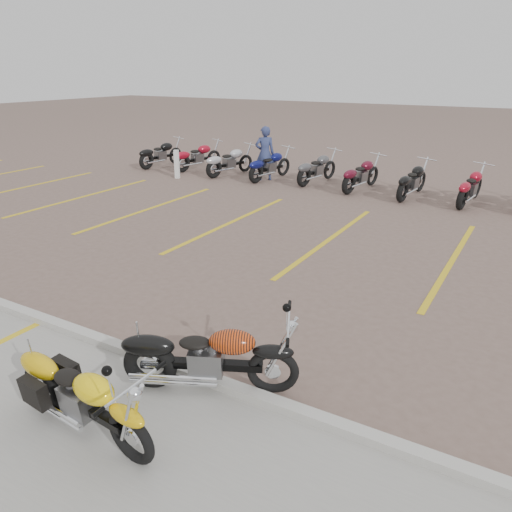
{
  "coord_description": "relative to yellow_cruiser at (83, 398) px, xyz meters",
  "views": [
    {
      "loc": [
        4.03,
        -6.26,
        3.71
      ],
      "look_at": [
        0.08,
        0.5,
        0.75
      ],
      "focal_mm": 35.0,
      "sensor_mm": 36.0,
      "label": 1
    }
  ],
  "objects": [
    {
      "name": "flame_cruiser",
      "position": [
        0.7,
        1.27,
        0.01
      ],
      "size": [
        1.99,
        1.03,
        0.88
      ],
      "rotation": [
        0.11,
        0.0,
        0.44
      ],
      "color": "black",
      "rests_on": "ground"
    },
    {
      "name": "ground",
      "position": [
        -0.22,
        3.37,
        -0.43
      ],
      "size": [
        100.0,
        100.0,
        0.0
      ],
      "primitive_type": "plane",
      "color": "#725B52",
      "rests_on": "ground"
    },
    {
      "name": "bg_bike_row",
      "position": [
        1.19,
        12.48,
        0.12
      ],
      "size": [
        22.48,
        2.09,
        1.1
      ],
      "color": "black",
      "rests_on": "ground"
    },
    {
      "name": "bollard",
      "position": [
        -7.56,
        11.0,
        0.07
      ],
      "size": [
        0.19,
        0.19,
        1.0
      ],
      "primitive_type": "cube",
      "rotation": [
        0.0,
        0.0,
        0.34
      ],
      "color": "silver",
      "rests_on": "ground"
    },
    {
      "name": "person_a",
      "position": [
        -4.72,
        12.32,
        0.5
      ],
      "size": [
        0.81,
        0.76,
        1.85
      ],
      "primitive_type": "imported",
      "rotation": [
        0.0,
        0.0,
        3.79
      ],
      "color": "navy",
      "rests_on": "ground"
    },
    {
      "name": "yellow_cruiser",
      "position": [
        0.0,
        0.0,
        0.0
      ],
      "size": [
        2.08,
        0.38,
        0.86
      ],
      "rotation": [
        0.1,
        0.0,
        -0.1
      ],
      "color": "black",
      "rests_on": "ground"
    },
    {
      "name": "parking_stripes",
      "position": [
        -0.22,
        7.37,
        -0.42
      ],
      "size": [
        38.0,
        5.5,
        0.01
      ],
      "primitive_type": null,
      "color": "gold",
      "rests_on": "ground"
    },
    {
      "name": "curb",
      "position": [
        -0.22,
        1.37,
        -0.37
      ],
      "size": [
        60.0,
        0.18,
        0.12
      ],
      "primitive_type": "cube",
      "color": "#ADAAA3",
      "rests_on": "ground"
    }
  ]
}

